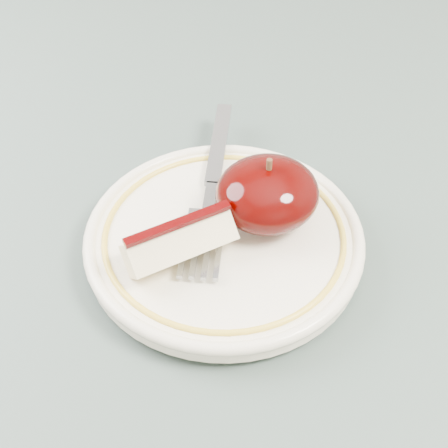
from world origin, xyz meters
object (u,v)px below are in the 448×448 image
object	(u,v)px
table	(166,327)
plate	(224,238)
apple_half	(267,194)
fork	(212,185)

from	to	relation	value
table	plate	size ratio (longest dim) A/B	4.59
plate	apple_half	world-z (taller)	apple_half
table	plate	xyz separation A→B (m)	(0.05, -0.01, 0.10)
table	apple_half	size ratio (longest dim) A/B	12.39
plate	fork	distance (m)	0.05
apple_half	fork	world-z (taller)	apple_half
table	plate	world-z (taller)	plate
fork	apple_half	bearing A→B (deg)	-120.06
table	apple_half	xyz separation A→B (m)	(0.08, -0.00, 0.13)
apple_half	table	bearing A→B (deg)	178.92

